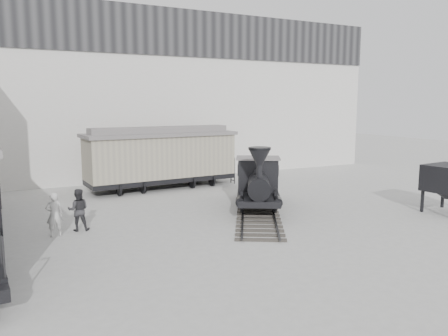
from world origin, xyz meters
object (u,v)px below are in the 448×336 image
boxcar (161,156)px  visitor_a (54,215)px  visitor_b (78,210)px  coal_hopper (448,182)px  locomotive (258,186)px

boxcar → visitor_a: boxcar is taller
visitor_a → visitor_b: size_ratio=1.01×
boxcar → visitor_b: (-5.71, -6.91, -1.07)m
visitor_b → coal_hopper: 16.14m
coal_hopper → locomotive: bearing=143.4°
locomotive → visitor_a: bearing=-149.1°
locomotive → visitor_a: 8.95m
visitor_a → coal_hopper: (16.39, -4.13, 0.60)m
locomotive → visitor_a: locomotive is taller
locomotive → coal_hopper: size_ratio=3.85×
locomotive → visitor_b: size_ratio=5.09×
boxcar → coal_hopper: boxcar is taller
coal_hopper → visitor_b: bearing=157.2°
visitor_a → coal_hopper: 16.92m
coal_hopper → visitor_a: bearing=159.4°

